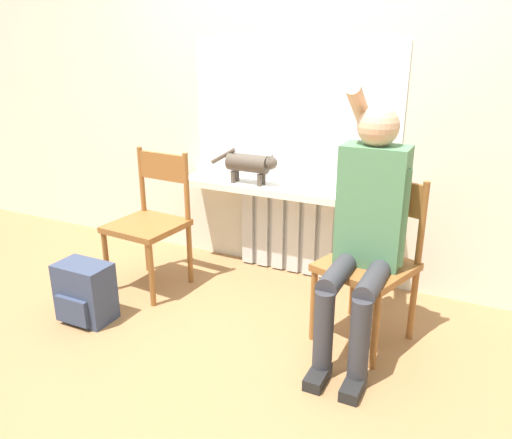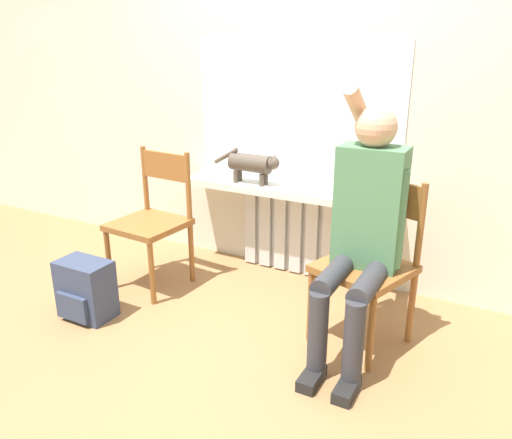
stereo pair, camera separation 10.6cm
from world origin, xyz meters
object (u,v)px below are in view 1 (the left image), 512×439
object	(u,v)px
chair_left	(151,219)
chair_right	(371,259)
cat	(250,164)
backpack	(85,293)
person	(367,222)

from	to	relation	value
chair_left	chair_right	world-z (taller)	same
cat	backpack	bearing A→B (deg)	-117.44
chair_left	person	bearing A→B (deg)	-0.16
person	cat	xyz separation A→B (m)	(-0.99, 0.63, 0.07)
chair_left	cat	size ratio (longest dim) A/B	1.79
chair_left	cat	bearing A→B (deg)	51.30
cat	backpack	world-z (taller)	cat
backpack	person	bearing A→B (deg)	16.32
chair_left	chair_right	distance (m)	1.49
backpack	chair_left	bearing A→B (deg)	81.86
chair_left	chair_right	bearing A→B (deg)	4.06
cat	backpack	distance (m)	1.38
chair_right	cat	xyz separation A→B (m)	(-1.00, 0.53, 0.32)
person	backpack	distance (m)	1.71
person	cat	bearing A→B (deg)	147.40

